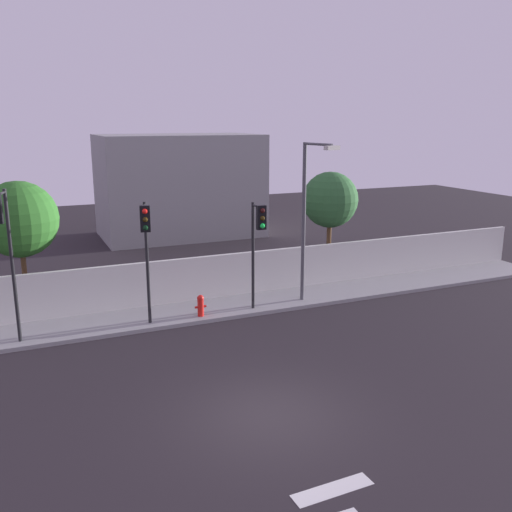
{
  "coord_description": "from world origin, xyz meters",
  "views": [
    {
      "loc": [
        -5.5,
        -11.85,
        7.43
      ],
      "look_at": [
        2.49,
        6.5,
        2.54
      ],
      "focal_mm": 39.29,
      "sensor_mm": 36.0,
      "label": 1
    }
  ],
  "objects_px": {
    "fire_hydrant": "(201,305)",
    "street_lamp_curbside": "(308,210)",
    "traffic_light_center": "(146,239)",
    "traffic_light_right": "(4,237)",
    "traffic_light_left": "(258,234)",
    "roadside_tree_leftmost": "(19,220)",
    "roadside_tree_midleft": "(330,200)"
  },
  "relations": [
    {
      "from": "traffic_light_left",
      "to": "roadside_tree_leftmost",
      "type": "height_order",
      "value": "roadside_tree_leftmost"
    },
    {
      "from": "traffic_light_left",
      "to": "fire_hydrant",
      "type": "distance_m",
      "value": 3.45
    },
    {
      "from": "roadside_tree_leftmost",
      "to": "traffic_light_right",
      "type": "bearing_deg",
      "value": -97.16
    },
    {
      "from": "fire_hydrant",
      "to": "roadside_tree_leftmost",
      "type": "bearing_deg",
      "value": 150.43
    },
    {
      "from": "traffic_light_center",
      "to": "roadside_tree_leftmost",
      "type": "distance_m",
      "value": 5.52
    },
    {
      "from": "traffic_light_left",
      "to": "roadside_tree_leftmost",
      "type": "bearing_deg",
      "value": 154.86
    },
    {
      "from": "fire_hydrant",
      "to": "traffic_light_center",
      "type": "bearing_deg",
      "value": -168.43
    },
    {
      "from": "roadside_tree_midleft",
      "to": "traffic_light_center",
      "type": "bearing_deg",
      "value": -158.36
    },
    {
      "from": "fire_hydrant",
      "to": "street_lamp_curbside",
      "type": "bearing_deg",
      "value": 0.39
    },
    {
      "from": "street_lamp_curbside",
      "to": "fire_hydrant",
      "type": "xyz_separation_m",
      "value": [
        -4.54,
        -0.03,
        -3.35
      ]
    },
    {
      "from": "traffic_light_left",
      "to": "roadside_tree_midleft",
      "type": "bearing_deg",
      "value": 35.29
    },
    {
      "from": "street_lamp_curbside",
      "to": "traffic_light_center",
      "type": "bearing_deg",
      "value": -176.1
    },
    {
      "from": "street_lamp_curbside",
      "to": "roadside_tree_midleft",
      "type": "distance_m",
      "value": 4.56
    },
    {
      "from": "fire_hydrant",
      "to": "roadside_tree_midleft",
      "type": "height_order",
      "value": "roadside_tree_midleft"
    },
    {
      "from": "traffic_light_right",
      "to": "roadside_tree_leftmost",
      "type": "xyz_separation_m",
      "value": [
        0.5,
        3.98,
        -0.14
      ]
    },
    {
      "from": "traffic_light_left",
      "to": "fire_hydrant",
      "type": "bearing_deg",
      "value": 168.75
    },
    {
      "from": "traffic_light_left",
      "to": "traffic_light_center",
      "type": "relative_size",
      "value": 0.94
    },
    {
      "from": "traffic_light_center",
      "to": "roadside_tree_leftmost",
      "type": "bearing_deg",
      "value": 136.01
    },
    {
      "from": "traffic_light_left",
      "to": "fire_hydrant",
      "type": "height_order",
      "value": "traffic_light_left"
    },
    {
      "from": "traffic_light_left",
      "to": "roadside_tree_leftmost",
      "type": "relative_size",
      "value": 0.81
    },
    {
      "from": "traffic_light_right",
      "to": "street_lamp_curbside",
      "type": "xyz_separation_m",
      "value": [
        11.05,
        0.6,
        0.07
      ]
    },
    {
      "from": "traffic_light_center",
      "to": "traffic_light_right",
      "type": "bearing_deg",
      "value": -178.08
    },
    {
      "from": "traffic_light_center",
      "to": "traffic_light_right",
      "type": "relative_size",
      "value": 0.87
    },
    {
      "from": "traffic_light_left",
      "to": "traffic_light_right",
      "type": "distance_m",
      "value": 8.71
    },
    {
      "from": "traffic_light_left",
      "to": "traffic_light_center",
      "type": "height_order",
      "value": "traffic_light_center"
    },
    {
      "from": "traffic_light_center",
      "to": "roadside_tree_midleft",
      "type": "xyz_separation_m",
      "value": [
        9.65,
        3.83,
        0.31
      ]
    },
    {
      "from": "street_lamp_curbside",
      "to": "roadside_tree_leftmost",
      "type": "distance_m",
      "value": 11.08
    },
    {
      "from": "traffic_light_right",
      "to": "roadside_tree_midleft",
      "type": "distance_m",
      "value": 14.66
    },
    {
      "from": "traffic_light_left",
      "to": "traffic_light_right",
      "type": "xyz_separation_m",
      "value": [
        -8.68,
        -0.14,
        0.64
      ]
    },
    {
      "from": "traffic_light_left",
      "to": "roadside_tree_leftmost",
      "type": "xyz_separation_m",
      "value": [
        -8.18,
        3.84,
        0.5
      ]
    },
    {
      "from": "roadside_tree_midleft",
      "to": "roadside_tree_leftmost",
      "type": "bearing_deg",
      "value": 180.0
    },
    {
      "from": "roadside_tree_leftmost",
      "to": "roadside_tree_midleft",
      "type": "height_order",
      "value": "roadside_tree_leftmost"
    }
  ]
}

